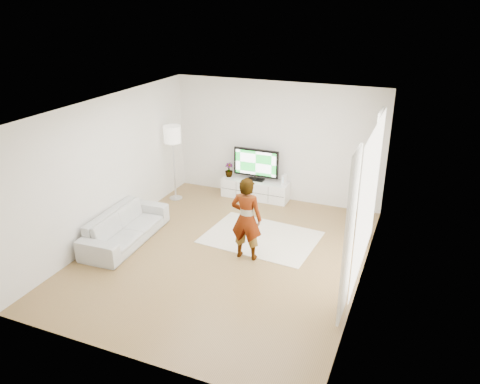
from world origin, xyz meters
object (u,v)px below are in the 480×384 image
at_px(sofa, 125,227).
at_px(floor_lamp, 172,138).
at_px(rug, 261,237).
at_px(media_console, 255,189).
at_px(television, 256,163).
at_px(player, 246,219).

bearing_deg(sofa, floor_lamp, 1.13).
relative_size(rug, floor_lamp, 1.23).
distance_m(media_console, floor_lamp, 2.32).
bearing_deg(media_console, television, 90.00).
bearing_deg(television, player, -72.92).
bearing_deg(floor_lamp, television, 23.89).
bearing_deg(media_console, player, -72.75).
bearing_deg(sofa, rug, -67.64).
bearing_deg(rug, television, 113.59).
xyz_separation_m(television, player, (0.84, -2.73, -0.07)).
bearing_deg(media_console, floor_lamp, -156.86).
bearing_deg(player, sofa, 4.80).
bearing_deg(player, media_console, -75.08).
distance_m(rug, player, 1.16).
height_order(media_console, rug, media_console).
xyz_separation_m(media_console, player, (0.84, -2.71, 0.57)).
xyz_separation_m(television, floor_lamp, (-1.77, -0.78, 0.65)).
distance_m(rug, sofa, 2.71).
bearing_deg(television, sofa, -117.95).
distance_m(media_console, player, 2.89).
bearing_deg(player, floor_lamp, -39.04).
relative_size(television, player, 0.70).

